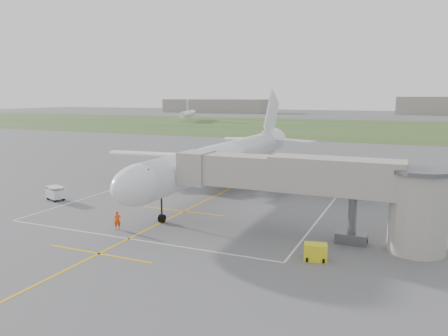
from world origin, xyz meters
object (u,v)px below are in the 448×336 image
at_px(airliner, 224,158).
at_px(jet_bridge, 326,186).
at_px(baggage_cart, 55,193).
at_px(ramp_worker_nose, 117,220).
at_px(ramp_worker_wing, 184,180).
at_px(gpu_unit, 315,252).

distance_m(airliner, jet_bridge, 21.22).
xyz_separation_m(baggage_cart, ramp_worker_nose, (14.03, -6.60, 0.02)).
height_order(baggage_cart, ramp_worker_wing, baggage_cart).
bearing_deg(baggage_cart, airliner, 56.57).
distance_m(airliner, ramp_worker_nose, 19.40).
bearing_deg(gpu_unit, ramp_worker_nose, 166.73).
xyz_separation_m(jet_bridge, gpu_unit, (0.30, -5.06, -4.11)).
relative_size(airliner, baggage_cart, 17.15).
distance_m(airliner, baggage_cart, 20.97).
height_order(jet_bridge, gpu_unit, jet_bridge).
relative_size(gpu_unit, baggage_cart, 0.70).
bearing_deg(ramp_worker_wing, ramp_worker_nose, 148.30).
height_order(jet_bridge, baggage_cart, jet_bridge).
bearing_deg(ramp_worker_nose, ramp_worker_wing, 66.34).
bearing_deg(baggage_cart, ramp_worker_wing, 72.57).
bearing_deg(ramp_worker_wing, jet_bridge, -167.17).
relative_size(ramp_worker_nose, ramp_worker_wing, 1.06).
bearing_deg(ramp_worker_wing, gpu_unit, -174.76).
bearing_deg(airliner, ramp_worker_nose, -97.77).
height_order(airliner, gpu_unit, airliner).
relative_size(jet_bridge, ramp_worker_wing, 14.26).
bearing_deg(gpu_unit, airliner, 117.67).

